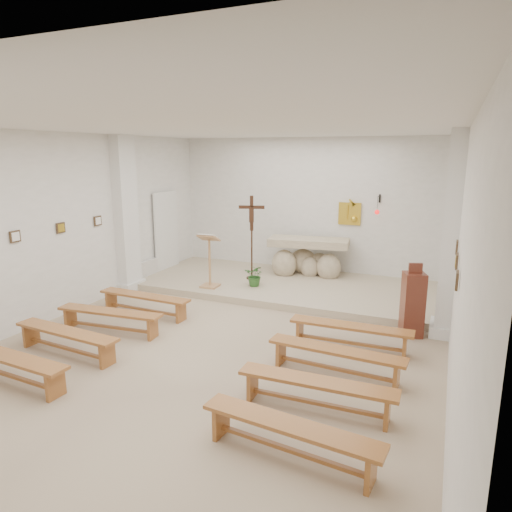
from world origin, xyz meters
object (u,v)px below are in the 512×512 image
at_px(altar, 307,259).
at_px(bench_right_front, 350,331).
at_px(lectern, 209,260).
at_px(donation_pedestal, 413,304).
at_px(bench_left_second, 110,316).
at_px(bench_left_third, 67,336).
at_px(bench_right_second, 336,355).
at_px(crucifix_stand, 252,231).
at_px(bench_left_front, 144,300).
at_px(bench_left_fourth, 11,363).
at_px(bench_right_third, 317,388).
at_px(bench_right_fourth, 290,432).

distance_m(altar, bench_right_front, 4.12).
relative_size(lectern, donation_pedestal, 0.96).
height_order(bench_left_second, bench_left_third, same).
distance_m(lectern, bench_right_second, 4.51).
height_order(altar, crucifix_stand, crucifix_stand).
bearing_deg(bench_left_front, bench_left_fourth, -88.42).
relative_size(lectern, bench_left_front, 0.63).
relative_size(donation_pedestal, bench_right_second, 0.66).
height_order(bench_right_front, bench_left_third, same).
height_order(crucifix_stand, bench_right_third, crucifix_stand).
bearing_deg(bench_right_front, bench_left_front, 178.69).
bearing_deg(bench_right_second, bench_right_fourth, -86.76).
bearing_deg(crucifix_stand, lectern, -136.56).
relative_size(lectern, bench_right_front, 0.63).
bearing_deg(bench_right_third, donation_pedestal, 72.53).
height_order(lectern, bench_left_fourth, lectern).
relative_size(altar, lectern, 1.62).
bearing_deg(bench_right_front, bench_left_second, -167.49).
distance_m(altar, lectern, 2.57).
bearing_deg(bench_right_fourth, bench_left_third, 171.91).
relative_size(bench_right_second, bench_left_fourth, 1.00).
bearing_deg(bench_left_third, bench_left_second, 94.01).
relative_size(altar, bench_left_second, 1.02).
bearing_deg(altar, bench_left_second, -122.93).
distance_m(altar, bench_left_third, 6.07).
relative_size(bench_right_front, bench_right_third, 1.00).
bearing_deg(bench_left_front, crucifix_stand, 70.37).
bearing_deg(bench_right_fourth, altar, 111.29).
bearing_deg(bench_right_second, bench_left_front, 169.42).
relative_size(donation_pedestal, bench_left_fourth, 0.66).
height_order(altar, bench_right_front, altar).
bearing_deg(bench_left_third, lectern, 86.61).
height_order(bench_right_front, bench_right_second, same).
xyz_separation_m(bench_right_second, bench_left_fourth, (-4.04, -1.99, 0.00)).
bearing_deg(altar, bench_right_front, -71.06).
bearing_deg(bench_left_fourth, bench_right_fourth, 3.06).
bearing_deg(crucifix_stand, donation_pedestal, -41.61).
xyz_separation_m(bench_left_second, bench_left_third, (-0.00, -0.99, 0.00)).
xyz_separation_m(bench_right_front, bench_left_third, (-4.04, -1.99, 0.00)).
bearing_deg(bench_right_third, bench_left_front, 152.44).
xyz_separation_m(bench_right_front, bench_right_second, (0.00, -0.99, 0.00)).
bearing_deg(lectern, bench_left_fourth, -99.56).
height_order(bench_left_front, bench_right_fourth, same).
xyz_separation_m(bench_right_front, bench_left_fourth, (-4.04, -2.98, 0.00)).
xyz_separation_m(lectern, bench_left_third, (-0.48, -3.73, -0.45)).
bearing_deg(bench_right_front, lectern, 152.46).
bearing_deg(lectern, bench_left_front, -109.19).
height_order(bench_left_third, bench_right_fourth, same).
bearing_deg(bench_right_fourth, donation_pedestal, 83.53).
relative_size(donation_pedestal, bench_right_third, 0.66).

